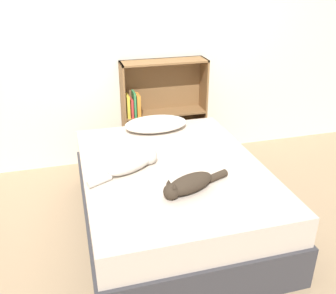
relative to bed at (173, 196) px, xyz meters
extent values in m
plane|color=#997F60|center=(0.00, 0.00, -0.28)|extent=(8.00, 8.00, 0.00)
cube|color=silver|center=(0.00, 1.39, 0.97)|extent=(8.00, 0.06, 2.50)
cube|color=#333338|center=(0.00, 0.00, -0.12)|extent=(1.47, 1.91, 0.34)
cube|color=#C1B2A3|center=(0.00, 0.00, 0.17)|extent=(1.42, 1.85, 0.24)
ellipsoid|color=white|center=(0.04, 0.75, 0.36)|extent=(0.61, 0.35, 0.13)
ellipsoid|color=beige|center=(-0.34, 0.00, 0.36)|extent=(0.45, 0.33, 0.13)
sphere|color=beige|center=(-0.18, 0.08, 0.37)|extent=(0.14, 0.14, 0.14)
cone|color=beige|center=(-0.20, 0.12, 0.44)|extent=(0.04, 0.04, 0.03)
cone|color=beige|center=(-0.16, 0.05, 0.44)|extent=(0.04, 0.04, 0.03)
cylinder|color=beige|center=(-0.60, -0.13, 0.32)|extent=(0.20, 0.14, 0.05)
ellipsoid|color=#33281E|center=(0.01, -0.40, 0.36)|extent=(0.42, 0.29, 0.12)
sphere|color=#33281E|center=(-0.14, -0.46, 0.35)|extent=(0.11, 0.11, 0.11)
cone|color=#33281E|center=(-0.13, -0.49, 0.41)|extent=(0.04, 0.04, 0.03)
cone|color=#33281E|center=(-0.15, -0.43, 0.41)|extent=(0.04, 0.04, 0.03)
cylinder|color=#33281E|center=(0.26, -0.30, 0.32)|extent=(0.19, 0.12, 0.06)
cube|color=brown|center=(-0.20, 1.22, 0.29)|extent=(0.02, 0.26, 1.15)
cube|color=brown|center=(0.70, 1.22, 0.29)|extent=(0.02, 0.26, 1.15)
cube|color=brown|center=(0.25, 1.22, -0.27)|extent=(0.92, 0.26, 0.02)
cube|color=brown|center=(0.25, 1.22, 0.85)|extent=(0.92, 0.26, 0.02)
cube|color=brown|center=(0.25, 1.22, 0.29)|extent=(0.88, 0.26, 0.02)
cube|color=brown|center=(0.25, 1.34, 0.29)|extent=(0.92, 0.02, 1.15)
cube|color=gold|center=(-0.16, 1.18, 0.42)|extent=(0.03, 0.16, 0.24)
cube|color=#B7332D|center=(-0.12, 1.18, 0.40)|extent=(0.02, 0.16, 0.20)
cube|color=#337F47|center=(-0.09, 1.18, 0.43)|extent=(0.02, 0.16, 0.27)
cube|color=orange|center=(-0.05, 1.18, 0.42)|extent=(0.04, 0.16, 0.24)
camera|label=1|loc=(-0.74, -2.55, 1.74)|focal=40.00mm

